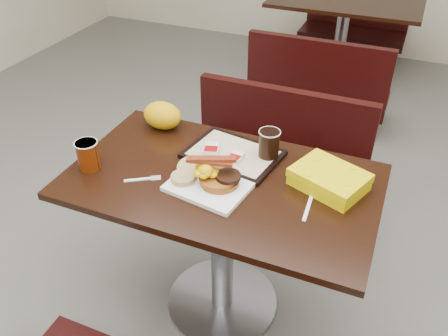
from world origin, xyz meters
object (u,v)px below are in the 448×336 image
at_px(clamshell, 329,179).
at_px(hashbrown_sleeve_left, 211,149).
at_px(bench_far_s, 321,79).
at_px(tray, 233,154).
at_px(paper_bag, 162,115).
at_px(bench_near_n, 271,165).
at_px(table_near, 222,247).
at_px(fork, 137,180).
at_px(knife, 308,207).
at_px(coffee_cup_near, 88,155).
at_px(pancake_stack, 220,180).
at_px(hashbrown_sleeve_right, 236,157).
at_px(platter, 209,186).
at_px(coffee_cup_far, 269,144).
at_px(bench_far_n, 354,22).
at_px(table_far, 340,45).

bearing_deg(clamshell, hashbrown_sleeve_left, -161.94).
xyz_separation_m(bench_far_s, tray, (-0.02, -1.74, 0.40)).
bearing_deg(paper_bag, bench_near_n, 48.12).
distance_m(table_near, clamshell, 0.58).
bearing_deg(fork, clamshell, -12.70).
height_order(table_near, bench_far_s, table_near).
height_order(bench_near_n, bench_far_s, same).
height_order(knife, paper_bag, paper_bag).
xyz_separation_m(coffee_cup_near, knife, (0.87, 0.09, -0.06)).
distance_m(fork, paper_bag, 0.41).
distance_m(bench_far_s, pancake_stack, 2.00).
bearing_deg(pancake_stack, hashbrown_sleeve_right, 90.76).
relative_size(bench_near_n, fork, 7.11).
bearing_deg(pancake_stack, coffee_cup_near, -170.86).
relative_size(knife, paper_bag, 0.88).
distance_m(knife, hashbrown_sleeve_right, 0.38).
height_order(coffee_cup_near, hashbrown_sleeve_left, coffee_cup_near).
distance_m(fork, hashbrown_sleeve_left, 0.33).
height_order(platter, coffee_cup_far, coffee_cup_far).
relative_size(bench_far_n, tray, 2.67).
xyz_separation_m(table_far, bench_far_s, (0.00, -0.70, -0.02)).
bearing_deg(pancake_stack, coffee_cup_far, 65.78).
xyz_separation_m(bench_near_n, coffee_cup_near, (-0.51, -0.84, 0.45)).
bearing_deg(table_near, platter, -107.71).
relative_size(platter, pancake_stack, 1.99).
height_order(table_far, coffee_cup_far, coffee_cup_far).
xyz_separation_m(platter, hashbrown_sleeve_left, (-0.08, 0.21, 0.02)).
relative_size(fork, coffee_cup_far, 1.24).
bearing_deg(clamshell, tray, -166.01).
distance_m(hashbrown_sleeve_right, clamshell, 0.38).
bearing_deg(hashbrown_sleeve_left, bench_far_s, 69.17).
distance_m(bench_far_n, coffee_cup_far, 3.14).
height_order(bench_far_n, coffee_cup_near, coffee_cup_near).
bearing_deg(pancake_stack, table_near, 103.37).
distance_m(bench_near_n, platter, 0.87).
distance_m(bench_near_n, hashbrown_sleeve_left, 0.71).
bearing_deg(pancake_stack, tray, 97.79).
bearing_deg(clamshell, table_far, 120.46).
height_order(bench_far_n, paper_bag, paper_bag).
xyz_separation_m(bench_near_n, fork, (-0.30, -0.84, 0.39)).
bearing_deg(hashbrown_sleeve_left, coffee_cup_far, -2.79).
height_order(bench_near_n, pancake_stack, pancake_stack).
bearing_deg(paper_bag, fork, -75.71).
bearing_deg(table_far, pancake_stack, -89.74).
xyz_separation_m(platter, coffee_cup_near, (-0.49, -0.07, 0.05)).
height_order(hashbrown_sleeve_left, paper_bag, paper_bag).
bearing_deg(platter, bench_far_n, 98.51).
relative_size(coffee_cup_near, coffee_cup_far, 1.05).
xyz_separation_m(coffee_cup_near, tray, (0.50, 0.30, -0.05)).
bearing_deg(tray, platter, -81.99).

